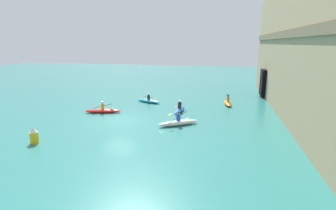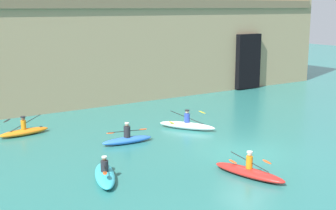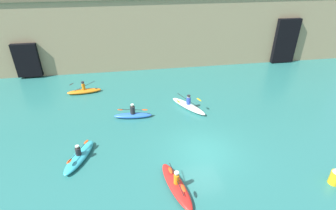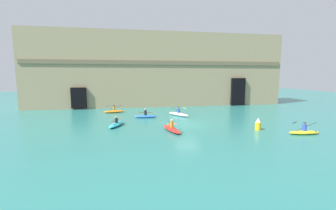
# 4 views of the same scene
# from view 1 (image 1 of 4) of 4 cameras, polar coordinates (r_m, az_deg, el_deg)

# --- Properties ---
(ground_plane) EXTENTS (120.00, 120.00, 0.00)m
(ground_plane) POSITION_cam_1_polar(r_m,az_deg,el_deg) (23.47, -10.53, -3.39)
(ground_plane) COLOR #28706B
(kayak_red) EXTENTS (1.57, 3.58, 1.14)m
(kayak_red) POSITION_cam_1_polar(r_m,az_deg,el_deg) (26.48, -13.99, -1.16)
(kayak_red) COLOR red
(kayak_red) RESTS_ON ground
(kayak_blue) EXTENTS (2.88, 0.91, 1.15)m
(kayak_blue) POSITION_cam_1_polar(r_m,az_deg,el_deg) (26.08, 2.54, -0.93)
(kayak_blue) COLOR blue
(kayak_blue) RESTS_ON ground
(kayak_cyan) EXTENTS (1.95, 3.24, 1.03)m
(kayak_cyan) POSITION_cam_1_polar(r_m,az_deg,el_deg) (30.21, -4.23, 0.98)
(kayak_cyan) COLOR #33B2C6
(kayak_cyan) RESTS_ON ground
(kayak_orange) EXTENTS (2.99, 1.02, 1.11)m
(kayak_orange) POSITION_cam_1_polar(r_m,az_deg,el_deg) (29.74, 12.90, 0.49)
(kayak_orange) COLOR orange
(kayak_orange) RESTS_ON ground
(kayak_white) EXTENTS (2.47, 3.31, 1.19)m
(kayak_white) POSITION_cam_1_polar(r_m,az_deg,el_deg) (21.77, 2.26, -3.79)
(kayak_white) COLOR white
(kayak_white) RESTS_ON ground
(marker_buoy) EXTENTS (0.55, 0.55, 1.19)m
(marker_buoy) POSITION_cam_1_polar(r_m,az_deg,el_deg) (20.10, -27.16, -5.88)
(marker_buoy) COLOR yellow
(marker_buoy) RESTS_ON ground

